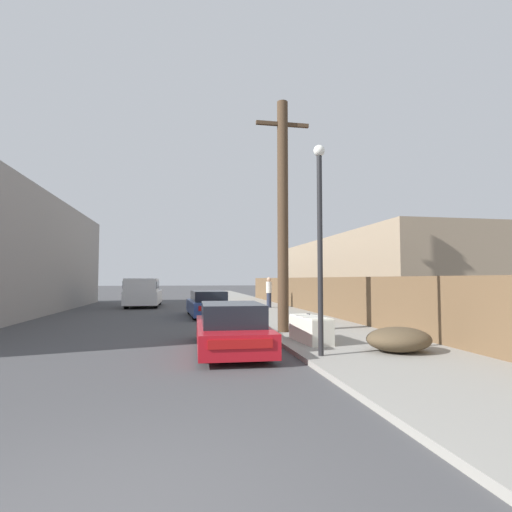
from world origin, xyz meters
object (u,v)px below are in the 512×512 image
Objects in this scene: pickup_truck at (143,293)px; brush_pile at (399,339)px; pedestrian at (269,292)px; discarded_fridge at (310,329)px; parked_sports_car_red at (231,328)px; street_lamp at (320,232)px; utility_pole at (283,213)px; car_parked_mid at (208,304)px.

pickup_truck is 3.42× the size of brush_pile.
discarded_fridge is at bearing -97.32° from pedestrian.
parked_sports_car_red is 17.07m from pickup_truck.
street_lamp is at bearing -97.83° from pedestrian.
discarded_fridge is 0.38× the size of parked_sports_car_red.
discarded_fridge is 2.23m from parked_sports_car_red.
discarded_fridge reaches higher than brush_pile.
utility_pole reaches higher than parked_sports_car_red.
pedestrian reaches higher than pickup_truck.
car_parked_mid is (-0.01, 9.41, 0.03)m from parked_sports_car_red.
parked_sports_car_red is at bearing -106.35° from pedestrian.
pickup_truck is 0.69× the size of utility_pole.
utility_pole is 5.67m from brush_pile.
pickup_truck is at bearing 155.98° from pedestrian.
utility_pole is (5.77, -14.24, 3.09)m from pickup_truck.
street_lamp is (1.83, -1.70, 2.33)m from parked_sports_car_red.
utility_pole is 11.39m from pedestrian.
discarded_fridge is at bearing 78.77° from street_lamp.
parked_sports_car_red reaches higher than discarded_fridge.
brush_pile is 14.84m from pedestrian.
discarded_fridge is 13.12m from pedestrian.
car_parked_mid is at bearing 91.59° from parked_sports_car_red.
car_parked_mid is 8.16m from pickup_truck.
brush_pile is at bearing -53.00° from discarded_fridge.
pickup_truck is at bearing 104.27° from parked_sports_car_red.
discarded_fridge is 2.41m from brush_pile.
street_lamp is 3.17m from brush_pile.
pedestrian is at bearing 156.26° from pickup_truck.
street_lamp reaches higher than parked_sports_car_red.
pedestrian is (3.88, 13.24, 0.50)m from parked_sports_car_red.
car_parked_mid is at bearing -135.47° from pedestrian.
car_parked_mid is 5.48m from pedestrian.
parked_sports_car_red reaches higher than brush_pile.
parked_sports_car_red is 4.11m from brush_pile.
brush_pile is at bearing -90.35° from pedestrian.
brush_pile is (3.79, -1.59, -0.15)m from parked_sports_car_red.
car_parked_mid reaches higher than brush_pile.
utility_pole is 1.60× the size of street_lamp.
utility_pole reaches higher than pedestrian.
discarded_fridge is at bearing 130.98° from brush_pile.
parked_sports_car_red is (-2.21, -0.23, 0.09)m from discarded_fridge.
pedestrian is at bearing 89.65° from brush_pile.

